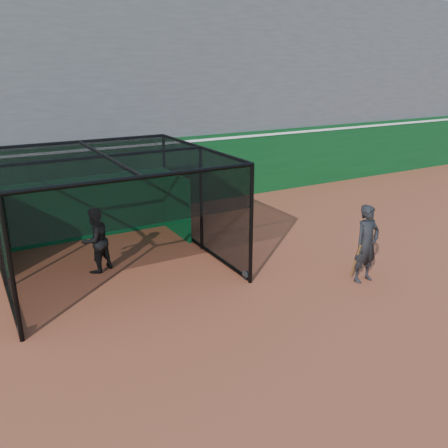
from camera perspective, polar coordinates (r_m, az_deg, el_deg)
ground at (r=9.70m, az=0.11°, el=-12.26°), size 120.00×120.00×0.00m
outfield_wall at (r=16.67m, az=-14.58°, el=5.27°), size 50.00×0.50×2.50m
grandstand at (r=19.94m, az=-18.41°, el=16.32°), size 50.00×7.85×8.95m
batting_cage at (r=12.20m, az=-13.62°, el=1.24°), size 5.23×5.19×2.89m
batter at (r=12.22m, az=-15.22°, el=-1.89°), size 1.00×0.92×1.66m
on_deck_player at (r=11.73m, az=16.76°, el=-2.30°), size 0.70×0.47×1.90m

